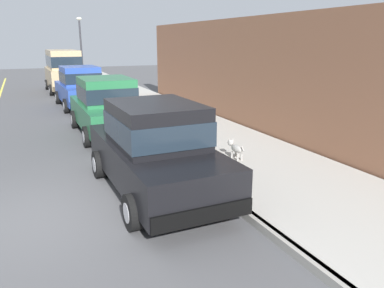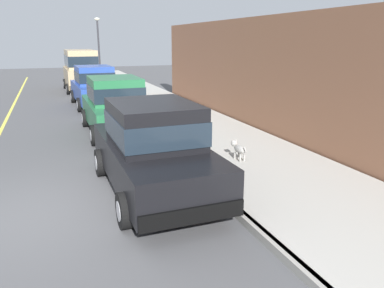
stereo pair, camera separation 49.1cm
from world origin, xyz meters
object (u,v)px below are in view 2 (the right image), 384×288
at_px(car_green_sedan, 115,105).
at_px(car_blue_sedan, 95,86).
at_px(street_lamp, 99,43).
at_px(car_tan_van, 81,68).
at_px(dog_grey, 238,148).
at_px(car_black_sedan, 153,147).

bearing_deg(car_green_sedan, car_blue_sedan, 90.11).
distance_m(car_green_sedan, street_lamp, 14.53).
xyz_separation_m(car_tan_van, street_lamp, (1.45, 2.25, 1.51)).
bearing_deg(car_tan_van, dog_grey, -81.50).
xyz_separation_m(car_blue_sedan, street_lamp, (1.35, 8.38, 1.92)).
bearing_deg(car_green_sedan, dog_grey, -62.31).
distance_m(car_black_sedan, car_blue_sedan, 11.49).
distance_m(car_blue_sedan, car_tan_van, 6.15).
distance_m(dog_grey, street_lamp, 19.05).
distance_m(car_black_sedan, dog_grey, 2.76).
height_order(car_blue_sedan, dog_grey, car_blue_sedan).
relative_size(car_black_sedan, car_tan_van, 0.94).
height_order(car_blue_sedan, car_tan_van, car_tan_van).
distance_m(car_green_sedan, car_tan_van, 12.11).
bearing_deg(car_blue_sedan, car_tan_van, 90.96).
bearing_deg(car_black_sedan, car_tan_van, 89.93).
bearing_deg(car_blue_sedan, car_green_sedan, -89.89).
height_order(car_black_sedan, street_lamp, street_lamp).
bearing_deg(street_lamp, car_blue_sedan, -99.17).
bearing_deg(car_green_sedan, street_lamp, 84.66).
xyz_separation_m(car_black_sedan, car_tan_van, (0.02, 17.63, 0.41)).
xyz_separation_m(car_tan_van, dog_grey, (2.48, -16.61, -0.97)).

